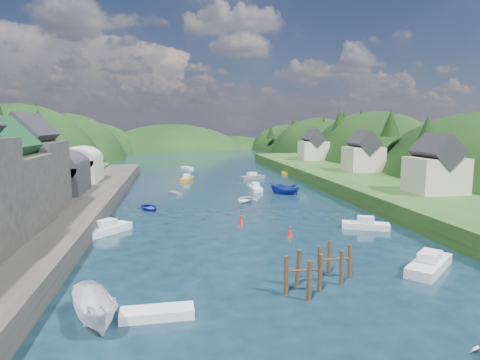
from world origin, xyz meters
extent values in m
plane|color=black|center=(0.00, 50.00, 0.00)|extent=(600.00, 600.00, 0.00)
ellipsoid|color=black|center=(-45.00, 75.00, -9.10)|extent=(44.00, 75.56, 52.00)
ellipsoid|color=black|center=(-45.00, 118.00, -8.43)|extent=(44.00, 75.56, 48.19)
ellipsoid|color=black|center=(-45.00, 160.00, -6.82)|extent=(44.00, 75.56, 39.00)
ellipsoid|color=black|center=(45.00, 75.00, -8.40)|extent=(36.00, 75.56, 48.00)
ellipsoid|color=black|center=(45.00, 118.00, -7.78)|extent=(36.00, 75.56, 44.49)
ellipsoid|color=black|center=(45.00, 160.00, -6.30)|extent=(36.00, 75.56, 36.00)
ellipsoid|color=black|center=(-10.00, 170.00, -10.00)|extent=(80.00, 60.00, 44.00)
ellipsoid|color=black|center=(18.00, 180.00, -12.00)|extent=(70.00, 56.00, 36.00)
cone|color=black|center=(-37.80, 63.58, 12.55)|extent=(4.73, 4.73, 5.57)
cone|color=black|center=(-40.90, 72.59, 13.51)|extent=(4.34, 4.34, 7.83)
cone|color=black|center=(-40.13, 81.99, 8.41)|extent=(5.28, 5.28, 5.14)
cone|color=black|center=(-42.99, 95.07, 12.52)|extent=(4.77, 4.77, 6.97)
cone|color=black|center=(-36.42, 103.19, 8.59)|extent=(4.07, 4.07, 5.19)
cone|color=black|center=(-39.37, 117.13, 10.10)|extent=(4.56, 4.56, 8.80)
cone|color=black|center=(-41.65, 124.05, 7.82)|extent=(4.75, 4.75, 4.97)
cone|color=black|center=(-41.21, 134.90, 8.64)|extent=(4.27, 4.27, 6.57)
cone|color=black|center=(35.59, 37.05, 10.10)|extent=(5.29, 5.29, 6.95)
cone|color=black|center=(34.45, 47.44, 12.32)|extent=(4.07, 4.07, 5.66)
cone|color=black|center=(38.92, 61.41, 7.99)|extent=(3.40, 3.40, 5.44)
cone|color=black|center=(40.96, 73.95, 11.69)|extent=(4.94, 4.94, 9.32)
cone|color=black|center=(36.62, 78.13, 12.60)|extent=(5.25, 5.25, 7.10)
cone|color=black|center=(44.19, 92.61, 12.42)|extent=(3.36, 3.36, 7.91)
cone|color=black|center=(42.51, 105.27, 10.86)|extent=(4.57, 4.57, 7.42)
cone|color=black|center=(40.82, 120.35, 9.28)|extent=(3.59, 3.59, 6.67)
cone|color=black|center=(38.09, 126.48, 11.56)|extent=(4.14, 4.14, 5.95)
cone|color=black|center=(32.53, 141.65, 8.52)|extent=(3.83, 3.83, 5.73)
cube|color=#2D2B28|center=(-24.00, 20.00, 1.00)|extent=(12.00, 110.00, 2.00)
cube|color=#2D2B28|center=(-26.00, 21.00, 6.00)|extent=(7.00, 8.00, 8.00)
cube|color=black|center=(-26.00, 21.00, 10.84)|extent=(5.15, 8.32, 5.15)
cube|color=#2D2D30|center=(-26.00, 33.00, 4.00)|extent=(7.00, 9.00, 4.00)
cylinder|color=#2D2D30|center=(-26.00, 33.00, 6.00)|extent=(7.00, 9.00, 7.00)
cube|color=#B2B2A8|center=(-26.00, 45.00, 4.00)|extent=(7.00, 9.00, 4.00)
cylinder|color=#B2B2A8|center=(-26.00, 45.00, 6.00)|extent=(7.00, 9.00, 7.00)
cube|color=#234719|center=(25.00, 40.00, 1.20)|extent=(16.00, 120.00, 2.40)
cube|color=beige|center=(27.00, 22.00, 4.90)|extent=(7.00, 6.00, 5.00)
cube|color=black|center=(27.00, 22.00, 8.24)|extent=(5.15, 6.24, 5.15)
cube|color=beige|center=(29.00, 48.00, 4.90)|extent=(7.00, 6.00, 5.00)
cube|color=black|center=(29.00, 48.00, 8.24)|extent=(5.15, 6.24, 5.15)
cube|color=beige|center=(28.00, 75.00, 4.90)|extent=(7.00, 6.00, 5.00)
cube|color=black|center=(28.00, 75.00, 8.24)|extent=(5.15, 6.24, 5.15)
cylinder|color=#382314|center=(0.77, -2.46, 1.13)|extent=(0.32, 0.32, 3.46)
cylinder|color=#382314|center=(-0.50, -1.19, 1.13)|extent=(0.32, 0.32, 3.46)
cylinder|color=#382314|center=(-1.77, -2.46, 1.13)|extent=(0.32, 0.32, 3.46)
cylinder|color=#382314|center=(-0.50, -3.73, 1.13)|extent=(0.32, 0.32, 3.46)
cylinder|color=#382314|center=(-0.50, -2.46, 1.71)|extent=(3.05, 0.16, 0.16)
cylinder|color=#382314|center=(4.07, -0.28, 1.04)|extent=(0.32, 0.32, 3.29)
cylinder|color=#382314|center=(2.83, 0.96, 1.04)|extent=(0.32, 0.32, 3.29)
cylinder|color=#382314|center=(1.59, -0.28, 1.04)|extent=(0.32, 0.32, 3.29)
cylinder|color=#382314|center=(2.83, -1.52, 1.04)|extent=(0.32, 0.32, 3.29)
cylinder|color=#382314|center=(2.83, -0.28, 1.61)|extent=(2.97, 0.16, 0.16)
cone|color=#AE160D|center=(2.79, 11.97, 0.45)|extent=(0.70, 0.70, 0.90)
sphere|color=#AE160D|center=(2.79, 11.97, 0.95)|extent=(0.30, 0.30, 0.30)
cone|color=#AE160D|center=(-1.55, 18.04, 0.45)|extent=(0.70, 0.70, 0.90)
sphere|color=#AE160D|center=(-1.55, 18.04, 0.95)|extent=(0.30, 0.30, 0.30)
imported|color=white|center=(-14.34, -4.82, 0.98)|extent=(4.26, 6.25, 2.26)
imported|color=navy|center=(-13.06, 28.41, 0.29)|extent=(4.36, 5.03, 0.87)
imported|color=silver|center=(1.33, 31.37, 0.35)|extent=(5.10, 5.81, 1.00)
cube|color=#C58817|center=(-6.75, 56.71, 0.34)|extent=(3.02, 5.64, 0.75)
cube|color=silver|center=(-6.75, 56.71, 1.10)|extent=(1.66, 2.12, 0.70)
cube|color=white|center=(5.29, 42.19, 0.33)|extent=(1.84, 5.22, 0.73)
cube|color=silver|center=(5.29, 42.19, 1.08)|extent=(1.24, 1.84, 0.70)
cube|color=#53575F|center=(-9.33, 40.00, 0.21)|extent=(2.64, 3.52, 0.48)
cube|color=silver|center=(-10.70, -4.51, 0.29)|extent=(4.61, 1.61, 0.64)
cube|color=silver|center=(11.31, 0.16, 0.40)|extent=(6.18, 5.70, 0.89)
cube|color=silver|center=(11.31, 0.16, 1.24)|extent=(2.64, 2.55, 0.70)
cube|color=white|center=(-5.90, 79.43, 0.29)|extent=(3.34, 4.74, 0.64)
imported|color=#1C329C|center=(9.29, 37.22, 0.85)|extent=(5.49, 4.20, 2.00)
cube|color=white|center=(-17.00, 16.48, 0.37)|extent=(5.23, 5.66, 0.81)
cube|color=silver|center=(-17.00, 16.48, 1.16)|extent=(2.34, 2.42, 0.70)
cube|color=gold|center=(17.00, 63.93, 0.27)|extent=(2.36, 4.56, 0.61)
cube|color=silver|center=(12.40, 13.57, 0.33)|extent=(5.56, 3.67, 0.74)
cube|color=silver|center=(12.40, 13.57, 1.09)|extent=(2.18, 1.85, 0.70)
cube|color=#585D65|center=(7.55, 57.11, 0.35)|extent=(5.91, 3.92, 0.79)
cube|color=silver|center=(7.55, 57.11, 1.14)|extent=(2.32, 1.97, 0.70)
camera|label=1|loc=(-9.48, -28.78, 12.09)|focal=30.00mm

